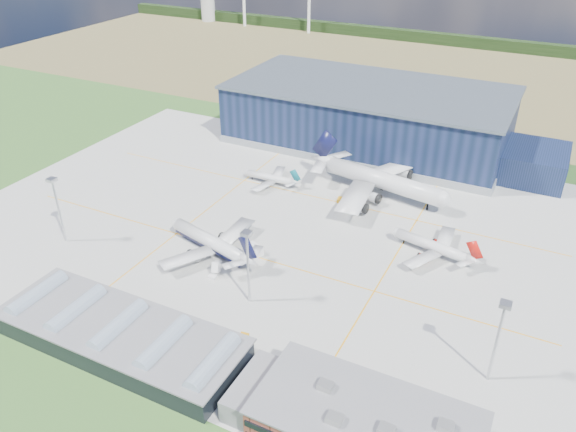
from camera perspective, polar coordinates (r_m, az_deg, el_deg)
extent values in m
plane|color=#305921|center=(185.35, -1.96, -2.56)|extent=(600.00, 600.00, 0.00)
cube|color=#ADAEA8|center=(192.82, -0.55, -1.12)|extent=(220.00, 160.00, 0.06)
cube|color=#FBA60D|center=(178.08, -3.49, -4.09)|extent=(180.00, 0.40, 0.02)
cube|color=#FBA60D|center=(212.41, 2.54, 2.02)|extent=(180.00, 0.40, 0.02)
cube|color=#FBA60D|center=(206.42, -7.98, 0.85)|extent=(0.40, 120.00, 0.02)
cube|color=#FBA60D|center=(180.88, 10.83, -4.04)|extent=(0.40, 120.00, 0.02)
cube|color=olive|center=(377.87, 14.60, 13.85)|extent=(600.00, 220.00, 0.01)
cube|color=black|center=(453.24, 17.20, 16.64)|extent=(600.00, 8.00, 8.00)
cube|color=#0F1B33|center=(258.76, 8.20, 10.05)|extent=(120.00, 60.00, 25.00)
cube|color=gray|center=(262.65, 8.03, 7.82)|extent=(121.00, 61.00, 3.20)
cube|color=#4F5A64|center=(254.65, 8.41, 12.80)|extent=(122.00, 62.00, 1.20)
cube|color=#0F1B33|center=(245.23, 23.76, 4.93)|extent=(24.00, 30.00, 12.00)
cube|color=brown|center=(124.12, 7.85, -20.62)|extent=(45.00, 22.00, 9.00)
cube|color=slate|center=(120.54, 8.01, -19.20)|extent=(46.00, 23.00, 0.50)
cube|color=black|center=(132.41, 9.53, -17.57)|extent=(44.00, 0.40, 1.40)
cube|color=black|center=(129.87, 9.66, -16.53)|extent=(44.00, 0.40, 1.40)
cube|color=#A3A29E|center=(123.25, 3.81, -16.84)|extent=(3.20, 2.60, 1.60)
cube|color=#A3A29E|center=(117.20, 9.97, -20.65)|extent=(3.20, 2.60, 1.60)
cube|color=#A3A29E|center=(120.17, 15.72, -19.90)|extent=(3.20, 2.60, 1.60)
cube|color=#A3A29E|center=(117.73, 4.74, -19.85)|extent=(3.20, 2.60, 1.60)
cube|color=black|center=(150.35, -16.66, -11.64)|extent=(65.00, 22.00, 6.00)
cube|color=slate|center=(148.31, -16.84, -10.72)|extent=(66.00, 23.00, 0.50)
cube|color=slate|center=(131.73, -2.95, -17.39)|extent=(10.00, 18.00, 6.00)
cylinder|color=#98AABC|center=(165.94, -24.10, -7.30)|extent=(4.40, 18.00, 4.40)
cylinder|color=#98AABC|center=(156.69, -20.70, -8.90)|extent=(4.40, 18.00, 4.40)
cylinder|color=#98AABC|center=(148.18, -16.85, -10.66)|extent=(4.40, 18.00, 4.40)
cylinder|color=#98AABC|center=(140.55, -12.50, -12.56)|extent=(4.40, 18.00, 4.40)
cylinder|color=#98AABC|center=(133.96, -7.62, -14.58)|extent=(4.40, 18.00, 4.40)
cylinder|color=#B3B5BB|center=(194.08, -22.22, 0.39)|extent=(0.70, 0.70, 22.00)
cube|color=#B3B5BB|center=(189.08, -22.89, 3.41)|extent=(2.60, 2.60, 1.00)
cylinder|color=#B3B5BB|center=(153.54, -4.08, -5.41)|extent=(0.70, 0.70, 22.00)
cube|color=#B3B5BB|center=(147.17, -4.24, -1.76)|extent=(2.60, 2.60, 1.00)
cylinder|color=#B3B5BB|center=(138.80, 20.36, -12.12)|extent=(0.70, 0.70, 22.00)
cube|color=#B3B5BB|center=(131.72, 21.24, -8.38)|extent=(2.60, 2.60, 1.00)
cube|color=orange|center=(147.33, -4.65, -12.37)|extent=(2.70, 3.95, 1.54)
cube|color=orange|center=(180.24, -6.41, -3.54)|extent=(2.21, 3.24, 1.38)
cube|color=silver|center=(179.03, -3.38, -3.39)|extent=(6.65, 4.94, 2.66)
cube|color=orange|center=(209.10, 5.33, 1.63)|extent=(2.58, 3.58, 1.43)
cube|color=silver|center=(211.19, 6.16, 1.85)|extent=(3.19, 2.90, 1.15)
cube|color=silver|center=(134.07, 16.73, -19.10)|extent=(5.33, 3.01, 2.44)
cube|color=silver|center=(170.69, -7.25, -5.39)|extent=(3.47, 5.26, 3.13)
imported|color=#99999E|center=(151.96, -9.93, -11.35)|extent=(3.24, 1.75, 1.05)
imported|color=#99999E|center=(138.50, 2.35, -15.79)|extent=(4.00, 2.01, 1.26)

